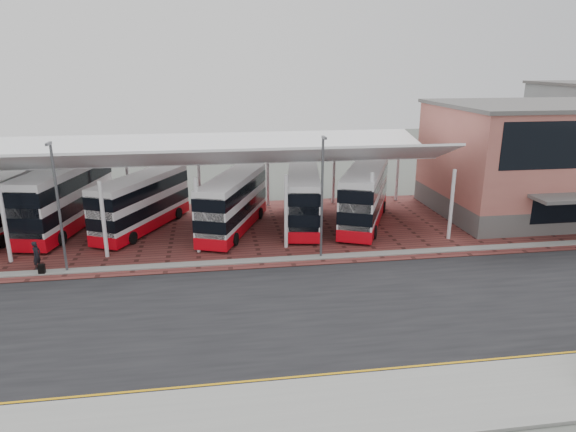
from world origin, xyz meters
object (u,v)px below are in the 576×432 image
(terminal, at_px, (548,159))
(bus_4, at_px, (303,198))
(bus_2, at_px, (142,203))
(bus_5, at_px, (365,196))
(bus_0, at_px, (6,204))
(bus_3, at_px, (233,204))
(bus_1, at_px, (65,199))
(pedestrian, at_px, (37,255))

(terminal, distance_m, bus_4, 21.05)
(bus_2, height_order, bus_5, bus_5)
(bus_0, distance_m, bus_2, 9.97)
(bus_0, relative_size, bus_5, 1.01)
(bus_3, bearing_deg, bus_5, 21.93)
(bus_1, bearing_deg, bus_2, 2.40)
(bus_2, height_order, bus_3, bus_3)
(bus_3, height_order, bus_5, bus_5)
(bus_4, bearing_deg, bus_2, -172.98)
(bus_0, distance_m, pedestrian, 9.04)
(bus_2, height_order, pedestrian, bus_2)
(bus_1, relative_size, bus_4, 1.14)
(bus_0, height_order, pedestrian, bus_0)
(bus_2, bearing_deg, bus_5, 22.43)
(bus_3, xyz_separation_m, bus_4, (5.50, 0.73, 0.00))
(bus_1, bearing_deg, bus_0, -163.69)
(bus_0, bearing_deg, bus_1, 12.43)
(bus_5, bearing_deg, bus_0, -159.84)
(bus_1, bearing_deg, bus_3, 1.89)
(bus_3, bearing_deg, pedestrian, -134.07)
(bus_3, height_order, bus_4, bus_4)
(terminal, distance_m, bus_2, 33.35)
(terminal, height_order, bus_2, terminal)
(bus_1, xyz_separation_m, pedestrian, (0.16, -8.13, -1.51))
(bus_5, xyz_separation_m, pedestrian, (-22.80, -5.96, -1.34))
(terminal, bearing_deg, bus_5, -176.62)
(terminal, distance_m, bus_1, 39.11)
(terminal, relative_size, bus_5, 1.67)
(bus_0, height_order, bus_3, bus_0)
(bus_3, bearing_deg, terminal, 23.43)
(bus_5, height_order, pedestrian, bus_5)
(bus_5, bearing_deg, bus_1, -161.27)
(bus_2, bearing_deg, bus_3, 15.38)
(bus_0, relative_size, bus_2, 1.09)
(bus_1, height_order, bus_2, bus_1)
(bus_2, bearing_deg, bus_4, 23.56)
(bus_0, xyz_separation_m, bus_2, (9.94, -0.72, -0.14))
(bus_4, bearing_deg, bus_5, 3.00)
(bus_0, xyz_separation_m, bus_4, (22.29, -1.31, -0.11))
(bus_5, bearing_deg, terminal, 27.49)
(pedestrian, bearing_deg, terminal, -64.96)
(terminal, distance_m, bus_5, 16.28)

